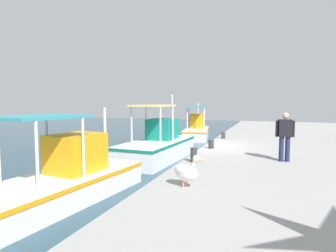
% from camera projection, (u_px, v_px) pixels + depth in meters
% --- Properties ---
extents(quay_pier, '(36.00, 10.00, 0.80)m').
position_uv_depth(quay_pier, '(323.00, 161.00, 11.67)').
color(quay_pier, '#9E9E99').
rests_on(quay_pier, ground).
extents(fishing_boat_nearest, '(5.77, 2.70, 2.67)m').
position_uv_depth(fishing_boat_nearest, '(62.00, 180.00, 8.08)').
color(fishing_boat_nearest, white).
rests_on(fishing_boat_nearest, ground).
extents(fishing_boat_second, '(5.45, 2.40, 3.25)m').
position_uv_depth(fishing_boat_second, '(158.00, 146.00, 13.84)').
color(fishing_boat_second, white).
rests_on(fishing_boat_second, ground).
extents(fishing_boat_third, '(5.15, 2.64, 2.75)m').
position_uv_depth(fishing_boat_third, '(196.00, 130.00, 22.04)').
color(fishing_boat_third, white).
rests_on(fishing_boat_third, ground).
extents(pelican, '(0.53, 0.97, 0.82)m').
position_uv_depth(pelican, '(186.00, 171.00, 6.73)').
color(pelican, tan).
rests_on(pelican, quay_pier).
extents(fisherman_standing, '(0.30, 0.62, 1.69)m').
position_uv_depth(fisherman_standing, '(285.00, 134.00, 9.61)').
color(fisherman_standing, '#1E234C').
rests_on(fisherman_standing, quay_pier).
extents(mooring_bollard_second, '(0.23, 0.23, 0.50)m').
position_uv_depth(mooring_bollard_second, '(194.00, 155.00, 9.55)').
color(mooring_bollard_second, '#333338').
rests_on(mooring_bollard_second, quay_pier).
extents(mooring_bollard_third, '(0.25, 0.25, 0.38)m').
position_uv_depth(mooring_bollard_third, '(211.00, 144.00, 12.39)').
color(mooring_bollard_third, '#333338').
rests_on(mooring_bollard_third, quay_pier).
extents(mooring_bollard_fourth, '(0.22, 0.22, 0.36)m').
position_uv_depth(mooring_bollard_fourth, '(223.00, 135.00, 15.66)').
color(mooring_bollard_fourth, '#333338').
rests_on(mooring_bollard_fourth, quay_pier).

